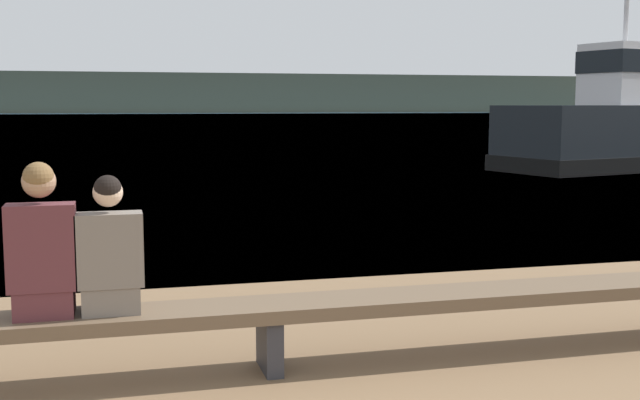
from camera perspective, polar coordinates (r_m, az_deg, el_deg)
water_surface at (r=128.25m, az=-14.45°, el=5.77°), size 240.00×240.00×0.00m
far_shoreline at (r=184.92m, az=-14.60°, el=7.39°), size 600.00×12.00×8.79m
bench_main at (r=5.74m, az=-3.62°, el=-8.07°), size 8.88×0.51×0.49m
person_left at (r=5.55m, az=-19.16°, el=-3.39°), size 0.44×0.40×1.03m
person_right at (r=5.55m, az=-14.72°, el=-3.85°), size 0.44×0.39×0.93m
tugboat_red at (r=25.15m, az=20.57°, el=4.74°), size 8.00×4.62×7.10m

